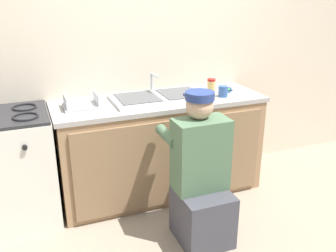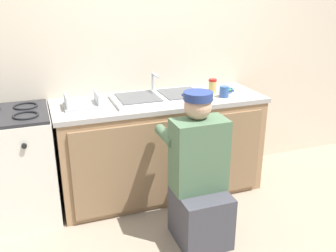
{
  "view_description": "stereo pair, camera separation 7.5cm",
  "coord_description": "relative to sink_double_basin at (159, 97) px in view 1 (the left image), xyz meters",
  "views": [
    {
      "loc": [
        -1.04,
        -2.55,
        1.76
      ],
      "look_at": [
        0.0,
        0.1,
        0.7
      ],
      "focal_mm": 40.0,
      "sensor_mm": 36.0,
      "label": 1
    },
    {
      "loc": [
        -0.97,
        -2.58,
        1.76
      ],
      "look_at": [
        0.0,
        0.1,
        0.7
      ],
      "focal_mm": 40.0,
      "sensor_mm": 36.0,
      "label": 2
    }
  ],
  "objects": [
    {
      "name": "dish_rack_tray",
      "position": [
        -0.65,
        -0.0,
        0.01
      ],
      "size": [
        0.28,
        0.22,
        0.11
      ],
      "color": "#B2B7BC",
      "rests_on": "countertop"
    },
    {
      "name": "counter_cabinet",
      "position": [
        0.0,
        -0.01,
        -0.47
      ],
      "size": [
        1.75,
        0.62,
        0.83
      ],
      "color": "#997551",
      "rests_on": "ground_plane"
    },
    {
      "name": "sink_double_basin",
      "position": [
        0.0,
        0.0,
        0.0
      ],
      "size": [
        0.8,
        0.44,
        0.19
      ],
      "color": "silver",
      "rests_on": "countertop"
    },
    {
      "name": "stove_range",
      "position": [
        -1.21,
        -0.0,
        -0.45
      ],
      "size": [
        0.6,
        0.62,
        0.89
      ],
      "color": "silver",
      "rests_on": "ground_plane"
    },
    {
      "name": "plumber_person",
      "position": [
        0.04,
        -0.75,
        -0.43
      ],
      "size": [
        0.42,
        0.61,
        1.1
      ],
      "color": "#3F3F47",
      "rests_on": "ground_plane"
    },
    {
      "name": "coffee_mug",
      "position": [
        0.54,
        -0.13,
        0.03
      ],
      "size": [
        0.13,
        0.08,
        0.09
      ],
      "color": "#335699",
      "rests_on": "countertop"
    },
    {
      "name": "back_wall",
      "position": [
        0.0,
        0.35,
        0.36
      ],
      "size": [
        6.0,
        0.1,
        2.5
      ],
      "primitive_type": "cube",
      "color": "beige",
      "rests_on": "ground_plane"
    },
    {
      "name": "ground_plane",
      "position": [
        0.0,
        -0.3,
        -0.89
      ],
      "size": [
        12.0,
        12.0,
        0.0
      ],
      "primitive_type": "plane",
      "color": "gray"
    },
    {
      "name": "condiment_jar",
      "position": [
        0.5,
        0.01,
        0.05
      ],
      "size": [
        0.07,
        0.07,
        0.13
      ],
      "color": "#DBB760",
      "rests_on": "countertop"
    },
    {
      "name": "cell_phone",
      "position": [
        0.67,
        0.07,
        -0.01
      ],
      "size": [
        0.07,
        0.14,
        0.01
      ],
      "color": "black",
      "rests_on": "countertop"
    },
    {
      "name": "countertop",
      "position": [
        0.0,
        -0.0,
        -0.04
      ],
      "size": [
        1.79,
        0.62,
        0.04
      ],
      "primitive_type": "cube",
      "color": "#9E9993",
      "rests_on": "counter_cabinet"
    }
  ]
}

